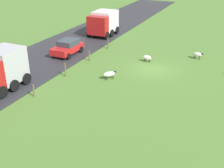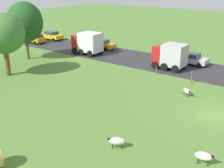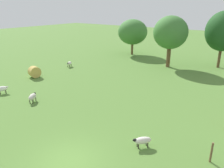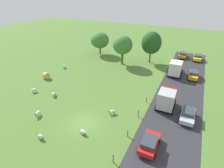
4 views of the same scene
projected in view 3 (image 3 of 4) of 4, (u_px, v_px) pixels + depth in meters
The scene contains 10 objects.
ground_plane at pixel (69, 161), 12.83m from camera, with size 160.00×160.00×0.00m, color #517A33.
sheep_0 at pixel (32, 97), 20.58m from camera, with size 1.06×1.27×0.79m.
sheep_2 at pixel (2, 89), 22.56m from camera, with size 0.96×1.12×0.79m.
sheep_3 at pixel (69, 63), 32.49m from camera, with size 0.77×1.14×0.79m.
sheep_5 at pixel (142, 141), 13.94m from camera, with size 1.08×1.14×0.72m.
hay_bale_0 at pixel (35, 72), 27.73m from camera, with size 1.38×1.38×1.01m, color tan.
tree_0 at pixel (171, 33), 31.10m from camera, with size 4.84×4.84×7.31m.
tree_1 at pixel (133, 32), 39.72m from camera, with size 5.26×5.26×6.34m.
tree_2 at pixel (224, 31), 30.67m from camera, with size 4.93×4.93×7.98m.
fence_post_2 at pixel (211, 152), 12.56m from camera, with size 0.12×0.12×1.28m, color brown.
Camera 3 is at (8.31, -7.04, 8.51)m, focal length 35.39 mm.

